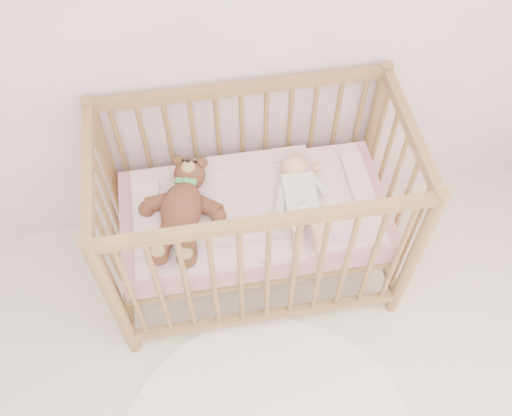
{
  "coord_description": "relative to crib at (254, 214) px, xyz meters",
  "views": [
    {
      "loc": [
        -0.02,
        0.14,
        2.69
      ],
      "look_at": [
        0.21,
        1.55,
        0.62
      ],
      "focal_mm": 40.0,
      "sensor_mm": 36.0,
      "label": 1
    }
  ],
  "objects": [
    {
      "name": "wall_back",
      "position": [
        -0.21,
        0.4,
        0.85
      ],
      "size": [
        4.0,
        0.02,
        2.7
      ],
      "primitive_type": "cube",
      "color": "white",
      "rests_on": "floor"
    },
    {
      "name": "baby",
      "position": [
        0.2,
        -0.02,
        0.14
      ],
      "size": [
        0.29,
        0.56,
        0.13
      ],
      "primitive_type": null,
      "rotation": [
        0.0,
        0.0,
        -0.05
      ],
      "color": "silver",
      "rests_on": "blanket"
    },
    {
      "name": "mattress",
      "position": [
        0.0,
        0.0,
        -0.01
      ],
      "size": [
        1.22,
        0.62,
        0.13
      ],
      "primitive_type": "cube",
      "color": "#C47A8B",
      "rests_on": "crib"
    },
    {
      "name": "crib",
      "position": [
        0.0,
        0.0,
        0.0
      ],
      "size": [
        1.36,
        0.76,
        1.0
      ],
      "primitive_type": null,
      "color": "olive",
      "rests_on": "floor"
    },
    {
      "name": "blanket",
      "position": [
        0.0,
        0.0,
        0.06
      ],
      "size": [
        1.1,
        0.58,
        0.06
      ],
      "primitive_type": null,
      "color": "#ECA3B3",
      "rests_on": "mattress"
    },
    {
      "name": "teddy_bear",
      "position": [
        -0.32,
        -0.02,
        0.15
      ],
      "size": [
        0.54,
        0.66,
        0.16
      ],
      "primitive_type": null,
      "rotation": [
        0.0,
        0.0,
        -0.27
      ],
      "color": "brown",
      "rests_on": "blanket"
    }
  ]
}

